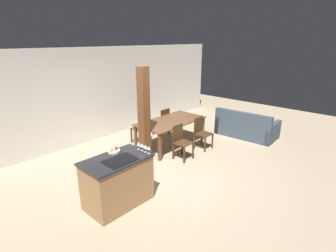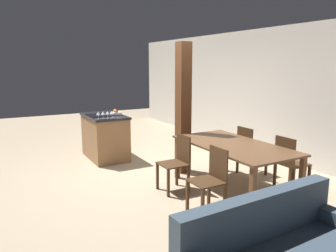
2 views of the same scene
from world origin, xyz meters
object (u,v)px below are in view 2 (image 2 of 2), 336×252
Objects in this scene: wine_glass_end at (112,113)px; timber_post at (183,109)px; wine_glass_middle at (103,113)px; wine_glass_far at (108,113)px; dining_chair_near_left at (177,162)px; fruit_bowl at (116,113)px; kitchen_island at (105,136)px; wine_glass_near at (98,114)px; dining_chair_far_right at (289,163)px; dining_chair_far_left at (249,150)px; dining_chair_near_right at (211,179)px; dining_table at (233,149)px.

timber_post is at bearing 43.21° from wine_glass_end.
wine_glass_middle is 1.00× the size of wine_glass_far.
timber_post reaches higher than wine_glass_end.
fruit_bowl is at bearing -175.06° from dining_chair_near_left.
kitchen_island reaches higher than dining_chair_near_left.
kitchen_island is at bearing 178.77° from wine_glass_end.
wine_glass_end is (0.00, 0.27, 0.00)m from wine_glass_near.
dining_chair_near_left is 0.37× the size of timber_post.
wine_glass_middle is at bearing 38.29° from dining_chair_far_right.
kitchen_island is at bearing 30.89° from dining_chair_far_right.
fruit_bowl is at bearing 37.76° from dining_chair_far_left.
timber_post is at bearing 160.94° from dining_chair_near_right.
wine_glass_end is at bearing 47.30° from dining_chair_far_left.
wine_glass_end is 0.16× the size of dining_chair_near_left.
kitchen_island is 8.46× the size of wine_glass_end.
wine_glass_far reaches higher than fruit_bowl.
fruit_bowl is 0.65m from wine_glass_near.
dining_chair_far_right is at bearing 35.78° from wine_glass_end.
dining_chair_far_left is at bearing 0.00° from dining_chair_far_right.
dining_chair_far_left is (-0.44, 0.75, -0.20)m from dining_table.
dining_chair_near_left is at bearing 4.94° from fruit_bowl.
dining_table is at bearing 19.67° from fruit_bowl.
dining_table is 0.89m from dining_chair_near_left.
dining_table is 0.89m from dining_chair_near_right.
wine_glass_near is 1.62m from timber_post.
dining_chair_near_right is at bearing 12.68° from wine_glass_middle.
kitchen_island is at bearing -148.35° from timber_post.
fruit_bowl is at bearing 28.81° from dining_chair_far_right.
dining_chair_far_left is at bearing 48.62° from wine_glass_far.
wine_glass_far is at bearing -150.41° from dining_table.
dining_table is (2.20, 1.25, -0.37)m from wine_glass_far.
wine_glass_near is 0.16× the size of dining_chair_far_left.
wine_glass_middle is at bearing 49.89° from dining_chair_far_left.
wine_glass_far is (0.00, 0.09, 0.00)m from wine_glass_middle.
timber_post is (1.03, 1.24, 0.13)m from wine_glass_near.
wine_glass_middle reaches higher than kitchen_island.
kitchen_island is 1.96m from timber_post.
timber_post reaches higher than wine_glass_near.
kitchen_island reaches higher than dining_table.
wine_glass_near reaches higher than fruit_bowl.
wine_glass_far reaches higher than dining_chair_near_left.
dining_chair_near_right is at bearing 10.79° from wine_glass_far.
wine_glass_end reaches higher than dining_chair_far_left.
dining_table is (2.72, 1.15, 0.20)m from kitchen_island.
wine_glass_near is at bearing -158.70° from dining_chair_near_left.
kitchen_island is 1.38× the size of dining_chair_far_right.
wine_glass_near is 2.86m from dining_chair_far_left.
dining_chair_far_left is at bearing 52.19° from timber_post.
dining_chair_near_left is at bearing 21.30° from wine_glass_near.
wine_glass_near is 0.18m from wine_glass_far.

